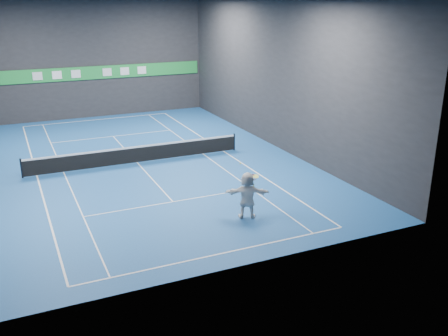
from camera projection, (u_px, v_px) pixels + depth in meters
name	position (u px, v px, depth m)	size (l,w,h in m)	color
ground	(137.00, 163.00, 28.80)	(26.00, 26.00, 0.00)	#1B5095
wall_back	(90.00, 60.00, 38.57)	(18.00, 0.10, 9.00)	#262629
wall_front	(234.00, 145.00, 16.13)	(18.00, 0.10, 9.00)	#262629
wall_right	(275.00, 75.00, 30.85)	(0.10, 26.00, 9.00)	#262629
baseline_near	(221.00, 254.00, 18.54)	(10.98, 0.08, 0.01)	white
baseline_far	(98.00, 120.00, 39.06)	(10.98, 0.08, 0.01)	white
sideline_doubles_left	(37.00, 176.00, 26.67)	(0.08, 23.78, 0.01)	white
sideline_doubles_right	(224.00, 151.00, 30.94)	(0.08, 23.78, 0.01)	white
sideline_singles_left	(64.00, 172.00, 27.20)	(0.06, 23.78, 0.01)	white
sideline_singles_right	(203.00, 154.00, 30.40)	(0.06, 23.78, 0.01)	white
service_line_near	(173.00, 202.00, 23.28)	(8.23, 0.06, 0.01)	white
service_line_far	(113.00, 136.00, 34.33)	(8.23, 0.06, 0.01)	white
center_service_line	(137.00, 163.00, 28.80)	(0.06, 12.80, 0.01)	white
player	(247.00, 195.00, 21.33)	(1.90, 0.61, 2.05)	silver
tennis_ball	(240.00, 164.00, 20.85)	(0.07, 0.07, 0.07)	yellow
tennis_net	(137.00, 154.00, 28.63)	(12.50, 0.10, 1.07)	black
sponsor_banner	(92.00, 73.00, 38.84)	(17.64, 0.11, 1.00)	green
tennis_racket	(253.00, 178.00, 21.26)	(0.50, 0.34, 0.63)	red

